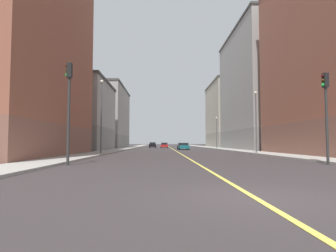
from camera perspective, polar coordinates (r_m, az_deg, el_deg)
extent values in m
plane|color=#322C2D|center=(7.55, 17.06, -13.70)|extent=(400.00, 400.00, 0.00)
cube|color=#9E9B93|center=(57.37, 10.88, -4.55)|extent=(3.02, 168.00, 0.15)
cube|color=#9E9B93|center=(56.56, -9.07, -4.58)|extent=(3.02, 168.00, 0.15)
cube|color=#E5D14C|center=(56.11, 0.98, -4.70)|extent=(0.16, 154.00, 0.01)
cube|color=gray|center=(55.94, 18.17, -2.70)|extent=(10.08, 23.26, 3.62)
cube|color=#9E9993|center=(57.13, 17.97, 8.56)|extent=(10.08, 23.26, 18.70)
cube|color=#474442|center=(59.80, 17.80, 17.56)|extent=(10.38, 23.56, 0.40)
cube|color=#9D9688|center=(78.45, 12.42, -2.85)|extent=(10.08, 19.96, 3.79)
cube|color=#BCB29E|center=(78.97, 12.34, 3.36)|extent=(10.08, 19.96, 13.30)
cube|color=#545047|center=(80.04, 12.28, 8.24)|extent=(10.38, 20.26, 0.40)
cube|color=brown|center=(30.24, -29.18, -2.65)|extent=(10.08, 19.93, 3.01)
cube|color=#93513D|center=(31.99, -28.63, 16.17)|extent=(10.08, 19.93, 17.64)
cube|color=gray|center=(49.48, -17.95, -2.53)|extent=(10.08, 15.48, 3.81)
cube|color=#9E9993|center=(49.85, -17.83, 3.94)|extent=(10.08, 15.48, 7.43)
cube|color=#474442|center=(50.49, -17.75, 8.36)|extent=(10.38, 15.78, 0.40)
cube|color=gray|center=(70.61, -12.92, -3.09)|extent=(10.08, 21.55, 3.09)
cube|color=#9E9993|center=(70.99, -12.85, 2.72)|extent=(10.08, 21.55, 11.28)
cube|color=#474442|center=(71.83, -12.78, 7.36)|extent=(10.38, 21.85, 0.40)
cylinder|color=#2D2D2D|center=(19.96, 29.53, 0.04)|extent=(0.16, 0.16, 4.79)
cube|color=black|center=(20.30, 29.30, 8.09)|extent=(0.28, 0.32, 0.90)
sphere|color=#320404|center=(20.28, 28.89, 8.87)|extent=(0.20, 0.20, 0.20)
sphere|color=#352204|center=(20.22, 28.91, 8.10)|extent=(0.20, 0.20, 0.20)
sphere|color=green|center=(20.17, 28.93, 7.32)|extent=(0.20, 0.20, 0.20)
cylinder|color=#2D2D2D|center=(18.03, -19.53, 0.96)|extent=(0.16, 0.16, 5.32)
cube|color=black|center=(18.52, -19.34, 10.60)|extent=(0.28, 0.32, 0.90)
sphere|color=#320404|center=(18.63, -19.80, 11.38)|extent=(0.20, 0.20, 0.20)
sphere|color=#352204|center=(18.56, -19.82, 10.55)|extent=(0.20, 0.20, 0.20)
sphere|color=green|center=(18.50, -19.84, 9.70)|extent=(0.20, 0.20, 0.20)
cylinder|color=#4C4C51|center=(34.86, 17.44, 0.56)|extent=(0.14, 0.14, 6.97)
sphere|color=#EAEACC|center=(35.29, 17.34, 6.46)|extent=(0.36, 0.36, 0.36)
cylinder|color=#4C4C51|center=(31.84, -13.38, 1.60)|extent=(0.14, 0.14, 7.81)
sphere|color=#EAEACC|center=(32.44, -13.29, 8.76)|extent=(0.36, 0.36, 0.36)
cylinder|color=#4C4C51|center=(57.75, 9.84, -1.48)|extent=(0.14, 0.14, 6.03)
sphere|color=#EAEACC|center=(57.94, 9.81, 1.64)|extent=(0.36, 0.36, 0.36)
cube|color=red|center=(68.31, -0.76, -4.03)|extent=(1.72, 4.05, 0.58)
cube|color=black|center=(68.50, -0.76, -3.59)|extent=(1.52, 1.84, 0.48)
cylinder|color=black|center=(69.57, -1.41, -4.18)|extent=(0.22, 0.64, 0.64)
cylinder|color=black|center=(69.58, -0.12, -4.18)|extent=(0.22, 0.64, 0.64)
cylinder|color=black|center=(67.06, -1.41, -4.21)|extent=(0.22, 0.64, 0.64)
cylinder|color=black|center=(67.07, -0.08, -4.21)|extent=(0.22, 0.64, 0.64)
cube|color=#196670|center=(52.52, 3.10, -4.24)|extent=(2.05, 4.58, 0.59)
cube|color=black|center=(52.40, 3.11, -3.68)|extent=(1.73, 2.21, 0.45)
cylinder|color=black|center=(53.82, 2.02, -4.43)|extent=(0.25, 0.65, 0.64)
cylinder|color=black|center=(54.02, 3.82, -4.42)|extent=(0.25, 0.65, 0.64)
cylinder|color=black|center=(51.04, 2.34, -4.49)|extent=(0.25, 0.65, 0.64)
cylinder|color=black|center=(51.25, 4.24, -4.48)|extent=(0.25, 0.65, 0.64)
cube|color=black|center=(73.11, -3.14, -3.96)|extent=(1.78, 4.32, 0.63)
cube|color=black|center=(73.01, -3.14, -3.52)|extent=(1.55, 2.05, 0.50)
cylinder|color=black|center=(74.46, -3.72, -4.11)|extent=(0.23, 0.64, 0.64)
cylinder|color=black|center=(74.43, -2.51, -4.12)|extent=(0.23, 0.64, 0.64)
cylinder|color=black|center=(71.80, -3.79, -4.14)|extent=(0.23, 0.64, 0.64)
cylinder|color=black|center=(71.77, -2.53, -4.15)|extent=(0.23, 0.64, 0.64)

